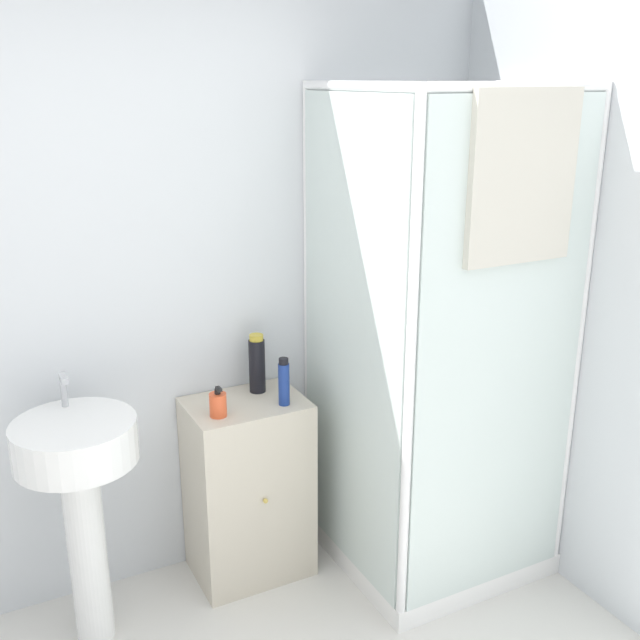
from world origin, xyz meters
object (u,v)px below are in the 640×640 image
object	(u,v)px
sink	(79,480)
soap_dispenser	(218,404)
shampoo_bottle_tall_black	(257,364)
shampoo_bottle_blue	(284,382)

from	to	relation	value
sink	soap_dispenser	size ratio (longest dim) A/B	8.22
sink	soap_dispenser	world-z (taller)	sink
sink	soap_dispenser	bearing A→B (deg)	3.75
shampoo_bottle_tall_black	shampoo_bottle_blue	xyz separation A→B (m)	(0.04, -0.17, -0.03)
soap_dispenser	shampoo_bottle_tall_black	size ratio (longest dim) A/B	0.50
shampoo_bottle_blue	shampoo_bottle_tall_black	bearing A→B (deg)	104.15
soap_dispenser	shampoo_bottle_tall_black	distance (m)	0.28
shampoo_bottle_tall_black	soap_dispenser	bearing A→B (deg)	-146.26
soap_dispenser	shampoo_bottle_blue	world-z (taller)	shampoo_bottle_blue
shampoo_bottle_tall_black	shampoo_bottle_blue	distance (m)	0.18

